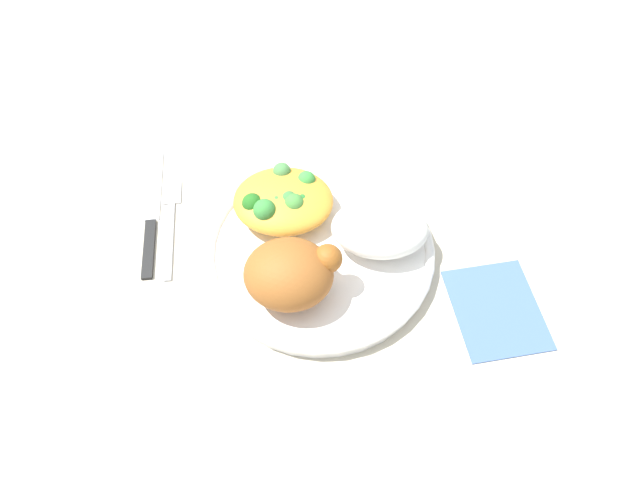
{
  "coord_description": "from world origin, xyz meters",
  "views": [
    {
      "loc": [
        0.01,
        -0.36,
        0.54
      ],
      "look_at": [
        0.0,
        0.0,
        0.03
      ],
      "focal_mm": 32.51,
      "sensor_mm": 36.0,
      "label": 1
    }
  ],
  "objects_px": {
    "rice_pile": "(380,229)",
    "fork": "(170,222)",
    "napkin": "(497,309)",
    "knife": "(151,220)",
    "roasted_chicken": "(291,273)",
    "plate": "(320,250)",
    "mac_cheese_with_broccoli": "(283,200)"
  },
  "relations": [
    {
      "from": "knife",
      "to": "mac_cheese_with_broccoli",
      "type": "bearing_deg",
      "value": 2.51
    },
    {
      "from": "roasted_chicken",
      "to": "knife",
      "type": "xyz_separation_m",
      "value": [
        -0.17,
        0.1,
        -0.05
      ]
    },
    {
      "from": "rice_pile",
      "to": "fork",
      "type": "xyz_separation_m",
      "value": [
        -0.24,
        0.03,
        -0.04
      ]
    },
    {
      "from": "fork",
      "to": "mac_cheese_with_broccoli",
      "type": "bearing_deg",
      "value": 3.32
    },
    {
      "from": "mac_cheese_with_broccoli",
      "to": "fork",
      "type": "height_order",
      "value": "mac_cheese_with_broccoli"
    },
    {
      "from": "mac_cheese_with_broccoli",
      "to": "fork",
      "type": "distance_m",
      "value": 0.14
    },
    {
      "from": "mac_cheese_with_broccoli",
      "to": "plate",
      "type": "bearing_deg",
      "value": -46.93
    },
    {
      "from": "rice_pile",
      "to": "napkin",
      "type": "xyz_separation_m",
      "value": [
        0.13,
        -0.07,
        -0.04
      ]
    },
    {
      "from": "roasted_chicken",
      "to": "plate",
      "type": "bearing_deg",
      "value": 64.63
    },
    {
      "from": "mac_cheese_with_broccoli",
      "to": "fork",
      "type": "bearing_deg",
      "value": -176.68
    },
    {
      "from": "rice_pile",
      "to": "fork",
      "type": "distance_m",
      "value": 0.25
    },
    {
      "from": "roasted_chicken",
      "to": "fork",
      "type": "relative_size",
      "value": 0.69
    },
    {
      "from": "knife",
      "to": "roasted_chicken",
      "type": "bearing_deg",
      "value": -29.15
    },
    {
      "from": "plate",
      "to": "napkin",
      "type": "height_order",
      "value": "plate"
    },
    {
      "from": "mac_cheese_with_broccoli",
      "to": "knife",
      "type": "xyz_separation_m",
      "value": [
        -0.16,
        -0.01,
        -0.04
      ]
    },
    {
      "from": "napkin",
      "to": "mac_cheese_with_broccoli",
      "type": "bearing_deg",
      "value": 155.3
    },
    {
      "from": "knife",
      "to": "fork",
      "type": "bearing_deg",
      "value": -2.21
    },
    {
      "from": "mac_cheese_with_broccoli",
      "to": "napkin",
      "type": "relative_size",
      "value": 1.03
    },
    {
      "from": "napkin",
      "to": "plate",
      "type": "bearing_deg",
      "value": 162.27
    },
    {
      "from": "mac_cheese_with_broccoli",
      "to": "napkin",
      "type": "distance_m",
      "value": 0.26
    },
    {
      "from": "napkin",
      "to": "knife",
      "type": "bearing_deg",
      "value": 165.54
    },
    {
      "from": "rice_pile",
      "to": "mac_cheese_with_broccoli",
      "type": "height_order",
      "value": "rice_pile"
    },
    {
      "from": "rice_pile",
      "to": "fork",
      "type": "relative_size",
      "value": 0.73
    },
    {
      "from": "knife",
      "to": "napkin",
      "type": "distance_m",
      "value": 0.4
    },
    {
      "from": "knife",
      "to": "napkin",
      "type": "relative_size",
      "value": 1.73
    },
    {
      "from": "plate",
      "to": "fork",
      "type": "height_order",
      "value": "plate"
    },
    {
      "from": "mac_cheese_with_broccoli",
      "to": "knife",
      "type": "distance_m",
      "value": 0.16
    },
    {
      "from": "rice_pile",
      "to": "mac_cheese_with_broccoli",
      "type": "relative_size",
      "value": 0.93
    },
    {
      "from": "plate",
      "to": "knife",
      "type": "bearing_deg",
      "value": 168.73
    },
    {
      "from": "roasted_chicken",
      "to": "mac_cheese_with_broccoli",
      "type": "height_order",
      "value": "roasted_chicken"
    },
    {
      "from": "plate",
      "to": "rice_pile",
      "type": "bearing_deg",
      "value": 7.56
    },
    {
      "from": "roasted_chicken",
      "to": "rice_pile",
      "type": "xyz_separation_m",
      "value": [
        0.09,
        0.06,
        -0.01
      ]
    }
  ]
}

